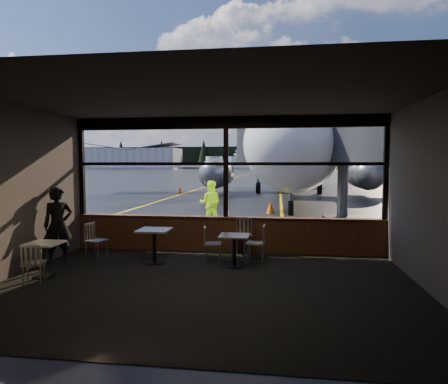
% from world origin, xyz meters
% --- Properties ---
extents(ground_plane, '(520.00, 520.00, 0.00)m').
position_xyz_m(ground_plane, '(0.00, 120.00, 0.00)').
color(ground_plane, black).
rests_on(ground_plane, ground).
extents(carpet_floor, '(8.00, 6.00, 0.01)m').
position_xyz_m(carpet_floor, '(0.00, -3.00, 0.01)').
color(carpet_floor, black).
rests_on(carpet_floor, ground).
extents(ceiling, '(8.00, 6.00, 0.04)m').
position_xyz_m(ceiling, '(0.00, -3.00, 3.50)').
color(ceiling, '#38332D').
rests_on(ceiling, ground).
extents(wall_left, '(0.04, 6.00, 3.50)m').
position_xyz_m(wall_left, '(-4.00, -3.00, 1.75)').
color(wall_left, '#504640').
rests_on(wall_left, ground).
extents(wall_right, '(0.04, 6.00, 3.50)m').
position_xyz_m(wall_right, '(4.00, -3.00, 1.75)').
color(wall_right, '#504640').
rests_on(wall_right, ground).
extents(wall_back, '(8.00, 0.04, 3.50)m').
position_xyz_m(wall_back, '(0.00, -6.00, 1.75)').
color(wall_back, '#504640').
rests_on(wall_back, ground).
extents(window_sill, '(8.00, 0.28, 0.90)m').
position_xyz_m(window_sill, '(0.00, 0.00, 0.45)').
color(window_sill, '#542F19').
rests_on(window_sill, ground).
extents(window_header, '(8.00, 0.18, 0.30)m').
position_xyz_m(window_header, '(0.00, 0.00, 3.35)').
color(window_header, black).
rests_on(window_header, ground).
extents(mullion_left, '(0.12, 0.12, 2.60)m').
position_xyz_m(mullion_left, '(-3.95, 0.00, 2.20)').
color(mullion_left, black).
rests_on(mullion_left, ground).
extents(mullion_centre, '(0.12, 0.12, 2.60)m').
position_xyz_m(mullion_centre, '(0.00, 0.00, 2.20)').
color(mullion_centre, black).
rests_on(mullion_centre, ground).
extents(mullion_right, '(0.12, 0.12, 2.60)m').
position_xyz_m(mullion_right, '(3.95, 0.00, 2.20)').
color(mullion_right, black).
rests_on(mullion_right, ground).
extents(window_transom, '(8.00, 0.10, 0.08)m').
position_xyz_m(window_transom, '(0.00, 0.00, 2.30)').
color(window_transom, black).
rests_on(window_transom, ground).
extents(airliner, '(31.59, 37.69, 11.36)m').
position_xyz_m(airliner, '(2.10, 20.37, 5.68)').
color(airliner, white).
rests_on(airliner, ground_plane).
extents(jet_bridge, '(8.35, 10.21, 4.45)m').
position_xyz_m(jet_bridge, '(3.60, 5.50, 2.23)').
color(jet_bridge, '#2F2F31').
rests_on(jet_bridge, ground_plane).
extents(cafe_table_near, '(0.66, 0.66, 0.72)m').
position_xyz_m(cafe_table_near, '(0.39, -1.49, 0.36)').
color(cafe_table_near, gray).
rests_on(cafe_table_near, carpet_floor).
extents(cafe_table_mid, '(0.72, 0.72, 0.79)m').
position_xyz_m(cafe_table_mid, '(-1.48, -1.42, 0.40)').
color(cafe_table_mid, '#ABA59D').
rests_on(cafe_table_mid, carpet_floor).
extents(cafe_table_left, '(0.65, 0.65, 0.71)m').
position_xyz_m(cafe_table_left, '(-3.34, -2.82, 0.36)').
color(cafe_table_left, '#9E9891').
rests_on(cafe_table_left, carpet_floor).
extents(chair_near_e, '(0.51, 0.51, 0.89)m').
position_xyz_m(chair_near_e, '(0.83, -1.02, 0.45)').
color(chair_near_e, beige).
rests_on(chair_near_e, carpet_floor).
extents(chair_near_w, '(0.53, 0.53, 0.84)m').
position_xyz_m(chair_near_w, '(-0.17, -1.10, 0.42)').
color(chair_near_w, '#B9B5A7').
rests_on(chair_near_w, carpet_floor).
extents(chair_near_n, '(0.67, 0.67, 0.96)m').
position_xyz_m(chair_near_n, '(0.42, -0.40, 0.48)').
color(chair_near_n, beige).
rests_on(chair_near_n, carpet_floor).
extents(chair_mid_w, '(0.58, 0.58, 0.89)m').
position_xyz_m(chair_mid_w, '(-2.98, -1.24, 0.44)').
color(chair_mid_w, '#ABA69A').
rests_on(chair_mid_w, carpet_floor).
extents(chair_left_s, '(0.55, 0.55, 0.79)m').
position_xyz_m(chair_left_s, '(-3.27, -3.29, 0.40)').
color(chair_left_s, beige).
rests_on(chair_left_s, carpet_floor).
extents(passenger, '(0.77, 0.73, 1.77)m').
position_xyz_m(passenger, '(-3.70, -1.67, 0.88)').
color(passenger, black).
rests_on(passenger, carpet_floor).
extents(ground_crew, '(0.84, 0.67, 1.68)m').
position_xyz_m(ground_crew, '(-1.14, 4.23, 0.84)').
color(ground_crew, '#BFF219').
rests_on(ground_crew, ground_plane).
extents(cone_nose, '(0.39, 0.39, 0.54)m').
position_xyz_m(cone_nose, '(0.98, 8.50, 0.27)').
color(cone_nose, orange).
rests_on(cone_nose, ground_plane).
extents(cone_wing, '(0.38, 0.38, 0.53)m').
position_xyz_m(cone_wing, '(-6.30, 20.21, 0.27)').
color(cone_wing, '#E25D07').
rests_on(cone_wing, ground_plane).
extents(hangar_left, '(45.00, 18.00, 11.00)m').
position_xyz_m(hangar_left, '(-70.00, 180.00, 5.50)').
color(hangar_left, silver).
rests_on(hangar_left, ground_plane).
extents(hangar_mid, '(38.00, 15.00, 10.00)m').
position_xyz_m(hangar_mid, '(0.00, 185.00, 5.00)').
color(hangar_mid, silver).
rests_on(hangar_mid, ground_plane).
extents(hangar_right, '(50.00, 20.00, 12.00)m').
position_xyz_m(hangar_right, '(60.00, 178.00, 6.00)').
color(hangar_right, silver).
rests_on(hangar_right, ground_plane).
extents(fuel_tank_a, '(8.00, 8.00, 6.00)m').
position_xyz_m(fuel_tank_a, '(-30.00, 182.00, 3.00)').
color(fuel_tank_a, silver).
rests_on(fuel_tank_a, ground_plane).
extents(fuel_tank_b, '(8.00, 8.00, 6.00)m').
position_xyz_m(fuel_tank_b, '(-20.00, 182.00, 3.00)').
color(fuel_tank_b, silver).
rests_on(fuel_tank_b, ground_plane).
extents(fuel_tank_c, '(8.00, 8.00, 6.00)m').
position_xyz_m(fuel_tank_c, '(-10.00, 182.00, 3.00)').
color(fuel_tank_c, silver).
rests_on(fuel_tank_c, ground_plane).
extents(treeline, '(360.00, 3.00, 12.00)m').
position_xyz_m(treeline, '(0.00, 210.00, 6.00)').
color(treeline, black).
rests_on(treeline, ground_plane).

